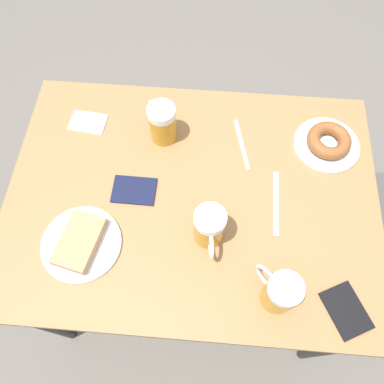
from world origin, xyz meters
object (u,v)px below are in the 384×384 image
(fork, at_px, (242,144))
(passport_near_edge, at_px, (346,310))
(beer_mug_right, at_px, (280,292))
(knife, at_px, (276,203))
(plate_with_donut, at_px, (328,142))
(napkin_folded, at_px, (88,122))
(beer_mug_center, at_px, (209,227))
(beer_mug_left, at_px, (162,122))
(plate_with_cake, at_px, (81,243))
(passport_far_edge, at_px, (134,190))

(fork, distance_m, passport_near_edge, 0.55)
(beer_mug_right, relative_size, knife, 0.65)
(plate_with_donut, distance_m, passport_near_edge, 0.50)
(plate_with_donut, distance_m, fork, 0.26)
(napkin_folded, relative_size, knife, 0.60)
(beer_mug_right, bearing_deg, knife, 178.23)
(plate_with_donut, relative_size, napkin_folded, 1.67)
(beer_mug_center, distance_m, napkin_folded, 0.54)
(beer_mug_left, height_order, fork, beer_mug_left)
(passport_near_edge, bearing_deg, plate_with_cake, -99.58)
(plate_with_cake, height_order, passport_near_edge, plate_with_cake)
(beer_mug_center, bearing_deg, plate_with_cake, -81.36)
(plate_with_donut, bearing_deg, beer_mug_right, -19.32)
(plate_with_cake, bearing_deg, napkin_folded, -170.85)
(plate_with_cake, height_order, beer_mug_right, beer_mug_right)
(fork, xyz_separation_m, knife, (0.19, 0.10, -0.00))
(beer_mug_left, height_order, beer_mug_right, same)
(fork, bearing_deg, napkin_folded, -95.06)
(napkin_folded, bearing_deg, beer_mug_center, 49.37)
(beer_mug_left, xyz_separation_m, beer_mug_center, (0.32, 0.16, 0.00))
(plate_with_cake, height_order, napkin_folded, plate_with_cake)
(plate_with_donut, xyz_separation_m, fork, (0.02, -0.26, -0.02))
(beer_mug_right, bearing_deg, passport_near_edge, 83.90)
(passport_far_edge, bearing_deg, passport_near_edge, 63.33)
(plate_with_cake, bearing_deg, passport_near_edge, 80.42)
(passport_far_edge, bearing_deg, fork, 120.77)
(beer_mug_right, bearing_deg, beer_mug_left, -144.27)
(plate_with_cake, distance_m, beer_mug_left, 0.42)
(plate_with_cake, bearing_deg, plate_with_donut, 118.58)
(plate_with_donut, xyz_separation_m, passport_near_edge, (0.49, 0.01, -0.02))
(napkin_folded, bearing_deg, beer_mug_left, 83.63)
(plate_with_donut, distance_m, beer_mug_right, 0.51)
(plate_with_donut, bearing_deg, plate_with_cake, -61.42)
(beer_mug_left, bearing_deg, plate_with_donut, 90.09)
(fork, bearing_deg, plate_with_cake, -50.03)
(napkin_folded, relative_size, fork, 0.66)
(fork, bearing_deg, plate_with_donut, 93.69)
(beer_mug_center, distance_m, beer_mug_right, 0.24)
(plate_with_cake, xyz_separation_m, passport_far_edge, (-0.17, 0.12, -0.01))
(plate_with_cake, height_order, beer_mug_left, beer_mug_left)
(passport_near_edge, bearing_deg, beer_mug_right, -96.10)
(knife, relative_size, passport_far_edge, 1.58)
(beer_mug_right, height_order, passport_far_edge, beer_mug_right)
(fork, relative_size, passport_far_edge, 1.44)
(napkin_folded, height_order, passport_near_edge, passport_near_edge)
(fork, distance_m, passport_far_edge, 0.36)
(beer_mug_left, relative_size, passport_near_edge, 0.86)
(napkin_folded, bearing_deg, passport_far_edge, 38.82)
(plate_with_donut, distance_m, beer_mug_center, 0.48)
(passport_near_edge, height_order, passport_far_edge, same)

